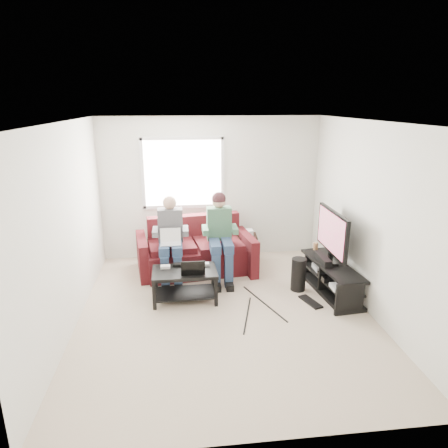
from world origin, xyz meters
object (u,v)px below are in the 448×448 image
(tv, at_px, (332,233))
(end_table, at_px, (246,248))
(sofa, at_px, (195,252))
(tv_stand, at_px, (331,280))
(subwoofer, at_px, (298,274))
(coffee_table, at_px, (185,278))

(tv, xyz_separation_m, end_table, (-1.10, 1.21, -0.64))
(sofa, relative_size, tv, 1.89)
(tv_stand, height_order, subwoofer, subwoofer)
(subwoofer, bearing_deg, end_table, 118.05)
(tv, bearing_deg, subwoofer, 175.67)
(sofa, height_order, subwoofer, sofa)
(sofa, bearing_deg, subwoofer, -31.47)
(coffee_table, bearing_deg, subwoofer, 3.82)
(sofa, xyz_separation_m, tv, (2.04, -0.99, 0.59))
(coffee_table, bearing_deg, end_table, 48.46)
(tv_stand, relative_size, tv, 1.32)
(subwoofer, bearing_deg, tv, -4.33)
(coffee_table, relative_size, end_table, 1.49)
(sofa, distance_m, end_table, 0.97)
(sofa, distance_m, coffee_table, 1.09)
(coffee_table, distance_m, subwoofer, 1.77)
(tv_stand, distance_m, subwoofer, 0.50)
(sofa, relative_size, subwoofer, 3.98)
(coffee_table, relative_size, tv, 0.86)
(end_table, bearing_deg, coffee_table, -131.54)
(coffee_table, xyz_separation_m, tv_stand, (2.24, -0.02, -0.14))
(tv, distance_m, subwoofer, 0.82)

